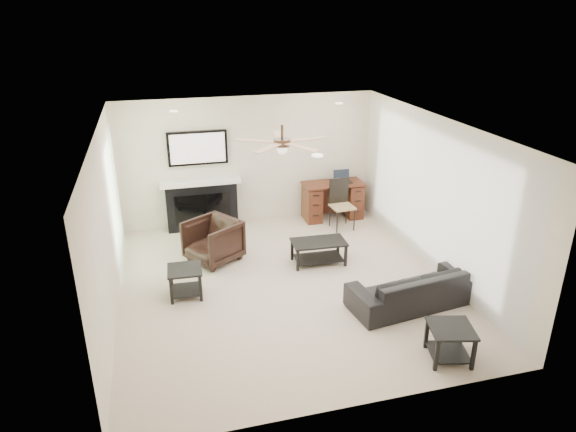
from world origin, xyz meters
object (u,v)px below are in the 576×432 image
object	(u,v)px
sofa	(412,288)
fireplace_unit	(200,182)
coffee_table	(319,252)
desk	(333,201)
armchair	(213,241)

from	to	relation	value
sofa	fireplace_unit	distance (m)	4.51
sofa	fireplace_unit	size ratio (longest dim) A/B	0.98
fireplace_unit	coffee_table	bearing A→B (deg)	-49.34
sofa	coffee_table	size ratio (longest dim) A/B	2.07
sofa	desk	size ratio (longest dim) A/B	1.53
armchair	coffee_table	world-z (taller)	armchair
sofa	coffee_table	bearing A→B (deg)	-68.29
armchair	coffee_table	xyz separation A→B (m)	(1.70, -0.55, -0.16)
coffee_table	desk	world-z (taller)	desk
fireplace_unit	desk	xyz separation A→B (m)	(2.62, -0.17, -0.57)
fireplace_unit	desk	size ratio (longest dim) A/B	1.57
armchair	fireplace_unit	xyz separation A→B (m)	(-0.02, 1.46, 0.59)
armchair	sofa	bearing A→B (deg)	17.22
armchair	desk	size ratio (longest dim) A/B	0.66
coffee_table	sofa	bearing A→B (deg)	-58.05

